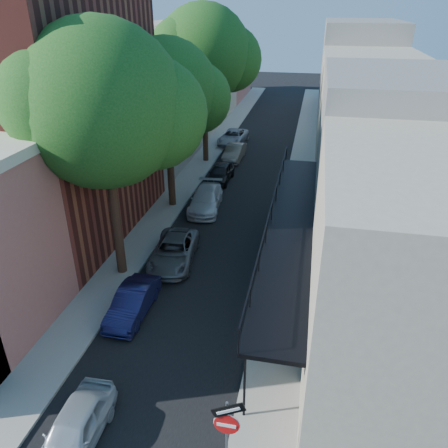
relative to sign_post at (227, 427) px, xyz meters
The scene contains 16 objects.
road_surface 29.27m from the sign_post, 96.21° to the left, with size 6.00×64.00×0.01m, color black.
sidewalk_left 29.96m from the sign_post, 103.85° to the left, with size 2.00×64.00×0.12m, color gray.
sidewalk_right 29.11m from the sign_post, 88.34° to the left, with size 2.00×64.00×0.12m, color gray.
buildings_left 30.59m from the sign_post, 114.15° to the left, with size 10.10×59.10×12.00m.
buildings_right 29.20m from the sign_post, 78.44° to the left, with size 9.80×55.00×10.00m.
sign_post is the anchor object (origin of this frame).
oak_near 12.77m from the sign_post, 125.09° to the left, with size 7.48×6.80×11.42m.
oak_mid 19.14m from the sign_post, 110.86° to the left, with size 6.60×6.00×10.20m.
oak_far 27.80m from the sign_post, 103.91° to the left, with size 7.70×7.00×11.90m.
parked_car_a 4.78m from the sign_post, behind, with size 1.43×3.55×1.21m, color #A4AEB6.
parked_car_b 8.23m from the sign_post, 130.17° to the left, with size 1.26×3.60×1.19m, color #13153D.
parked_car_c 11.64m from the sign_post, 114.54° to the left, with size 2.04×4.43×1.23m, color #595B60.
parked_car_d 17.71m from the sign_post, 105.55° to the left, with size 1.83×4.49×1.30m, color silver.
parked_car_e 22.44m from the sign_post, 102.50° to the left, with size 1.54×3.82×1.30m, color black.
parked_car_f 27.39m from the sign_post, 99.98° to the left, with size 1.35×3.86×1.27m, color #6C655B.
parked_car_g 31.98m from the sign_post, 100.24° to the left, with size 2.09×4.54×1.26m, color #9198A4.
Camera 1 is at (4.61, -6.46, 11.72)m, focal length 35.00 mm.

